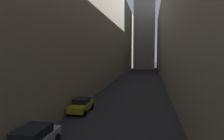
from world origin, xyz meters
name	(u,v)px	position (x,y,z in m)	size (l,w,h in m)	color
ground_plane	(137,84)	(0.00, 48.00, 0.00)	(264.00, 264.00, 0.00)	#232326
building_block_left	(86,27)	(-11.38, 50.00, 12.17)	(11.76, 108.00, 24.34)	gray
building_block_right	(198,30)	(12.13, 50.00, 11.05)	(13.26, 108.00, 22.09)	gray
parked_car_left_third	(32,140)	(-4.40, 17.55, 0.82)	(2.02, 4.56, 1.56)	#B7B7BC
parked_car_left_far	(81,105)	(-4.40, 26.58, 0.75)	(1.88, 3.92, 1.49)	#A59919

